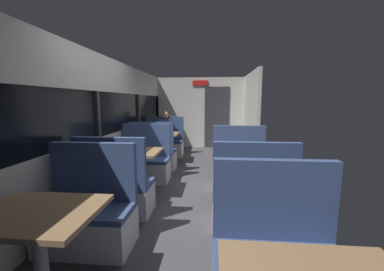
{
  "coord_description": "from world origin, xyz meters",
  "views": [
    {
      "loc": [
        0.4,
        -3.63,
        1.55
      ],
      "look_at": [
        -0.0,
        1.09,
        0.85
      ],
      "focal_mm": 22.02,
      "sensor_mm": 36.0,
      "label": 1
    }
  ],
  "objects": [
    {
      "name": "dining_table_far_window",
      "position": [
        -0.89,
        2.15,
        0.64
      ],
      "size": [
        0.9,
        0.7,
        0.74
      ],
      "color": "#9E9EA3",
      "rests_on": "ground_plane"
    },
    {
      "name": "bench_mid_window_facing_entry",
      "position": [
        -0.89,
        0.73,
        0.33
      ],
      "size": [
        0.95,
        0.5,
        1.1
      ],
      "color": "silver",
      "rests_on": "ground_plane"
    },
    {
      "name": "coffee_cup_primary",
      "position": [
        -0.93,
        2.29,
        0.79
      ],
      "size": [
        0.07,
        0.07,
        0.09
      ],
      "color": "#B23333",
      "rests_on": "dining_table_far_window"
    },
    {
      "name": "dining_table_mid_window",
      "position": [
        -0.89,
        0.03,
        0.64
      ],
      "size": [
        0.9,
        0.7,
        0.74
      ],
      "color": "#9E9EA3",
      "rests_on": "ground_plane"
    },
    {
      "name": "carriage_window_panel_left",
      "position": [
        -1.45,
        0.0,
        1.11
      ],
      "size": [
        0.09,
        8.48,
        2.3
      ],
      "color": "beige",
      "rests_on": "ground_plane"
    },
    {
      "name": "ground_plane",
      "position": [
        0.0,
        0.0,
        -0.01
      ],
      "size": [
        3.3,
        9.2,
        0.02
      ],
      "primitive_type": "cube",
      "color": "#423F44"
    },
    {
      "name": "dining_table_rear_aisle",
      "position": [
        0.89,
        -0.17,
        0.64
      ],
      "size": [
        0.9,
        0.7,
        0.74
      ],
      "color": "#9E9EA3",
      "rests_on": "ground_plane"
    },
    {
      "name": "dining_table_near_window",
      "position": [
        -0.89,
        -2.09,
        0.64
      ],
      "size": [
        0.9,
        0.7,
        0.74
      ],
      "color": "#9E9EA3",
      "rests_on": "ground_plane"
    },
    {
      "name": "carriage_aisle_panel_right",
      "position": [
        1.45,
        3.0,
        1.15
      ],
      "size": [
        0.08,
        2.4,
        2.3
      ],
      "primitive_type": "cube",
      "color": "beige",
      "rests_on": "ground_plane"
    },
    {
      "name": "bench_far_window_facing_entry",
      "position": [
        -0.89,
        2.85,
        0.33
      ],
      "size": [
        0.95,
        0.5,
        1.1
      ],
      "color": "silver",
      "rests_on": "ground_plane"
    },
    {
      "name": "bench_rear_aisle_facing_entry",
      "position": [
        0.89,
        0.53,
        0.33
      ],
      "size": [
        0.95,
        0.5,
        1.1
      ],
      "color": "silver",
      "rests_on": "ground_plane"
    },
    {
      "name": "bench_rear_aisle_facing_end",
      "position": [
        0.89,
        -0.87,
        0.33
      ],
      "size": [
        0.95,
        0.5,
        1.1
      ],
      "color": "silver",
      "rests_on": "ground_plane"
    },
    {
      "name": "seated_passenger",
      "position": [
        -0.89,
        2.77,
        0.54
      ],
      "size": [
        0.47,
        0.55,
        1.26
      ],
      "color": "#26262D",
      "rests_on": "ground_plane"
    },
    {
      "name": "bench_near_window_facing_entry",
      "position": [
        -0.89,
        -1.39,
        0.33
      ],
      "size": [
        0.95,
        0.5,
        1.1
      ],
      "color": "silver",
      "rests_on": "ground_plane"
    },
    {
      "name": "bench_front_aisle_facing_entry",
      "position": [
        0.89,
        -1.99,
        0.33
      ],
      "size": [
        0.95,
        0.5,
        1.1
      ],
      "color": "silver",
      "rests_on": "ground_plane"
    },
    {
      "name": "bench_mid_window_facing_end",
      "position": [
        -0.89,
        -0.67,
        0.33
      ],
      "size": [
        0.95,
        0.5,
        1.1
      ],
      "color": "silver",
      "rests_on": "ground_plane"
    },
    {
      "name": "bench_far_window_facing_end",
      "position": [
        -0.89,
        1.45,
        0.33
      ],
      "size": [
        0.95,
        0.5,
        1.1
      ],
      "color": "silver",
      "rests_on": "ground_plane"
    },
    {
      "name": "carriage_end_bulkhead",
      "position": [
        0.06,
        4.19,
        1.14
      ],
      "size": [
        2.9,
        0.11,
        2.3
      ],
      "color": "beige",
      "rests_on": "ground_plane"
    }
  ]
}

